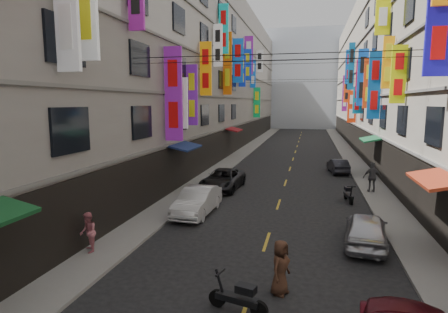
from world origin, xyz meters
The scene contains 18 objects.
sidewalk_left centered at (-6.00, 42.00, 0.06)m, with size 2.00×90.00×0.12m, color slate.
sidewalk_right centered at (6.00, 42.00, 0.06)m, with size 2.00×90.00×0.12m, color slate.
building_row_left centered at (-11.99, 42.00, 9.49)m, with size 10.14×90.00×19.00m.
building_row_right centered at (11.99, 42.00, 9.49)m, with size 10.14×90.00×19.00m.
haze_block centered at (0.00, 92.00, 11.00)m, with size 18.00×8.00×22.00m, color #A6AEB9.
shop_signage centered at (-0.16, 35.07, 9.22)m, with size 14.00×55.00×11.58m.
street_awnings centered at (-1.26, 26.00, 3.00)m, with size 13.99×35.20×0.41m.
overhead_cables centered at (0.00, 30.00, 8.80)m, with size 14.00×38.04×1.24m.
lane_markings centered at (0.00, 39.00, 0.00)m, with size 0.12×80.20×0.01m.
scooter_crossing centered at (-0.15, 12.43, 0.44)m, with size 1.77×0.71×1.14m.
scooter_far_right centered at (3.96, 25.47, 0.44)m, with size 0.57×1.80×1.14m.
car_left_mid centered at (-4.00, 21.10, 0.71)m, with size 1.51×4.33×1.43m, color silver.
car_left_far centered at (-4.00, 26.97, 0.67)m, with size 2.23×4.85×1.35m, color black.
car_right_mid centered at (4.00, 18.49, 0.69)m, with size 1.63×4.06×1.38m, color silver.
car_right_far centered at (4.00, 34.96, 0.59)m, with size 1.25×3.57×1.18m, color #27272F.
pedestrian_lfar centered at (-6.52, 15.07, 0.90)m, with size 0.76×0.52×1.56m, color #CD6C77.
pedestrian_rfar centered at (5.63, 27.92, 1.08)m, with size 1.13×0.64×1.93m, color #5B5B5E.
pedestrian_crossing centered at (0.89, 13.74, 0.85)m, with size 0.83×0.57×1.70m, color #43281B.
Camera 1 is at (1.64, 2.87, 5.81)m, focal length 30.00 mm.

